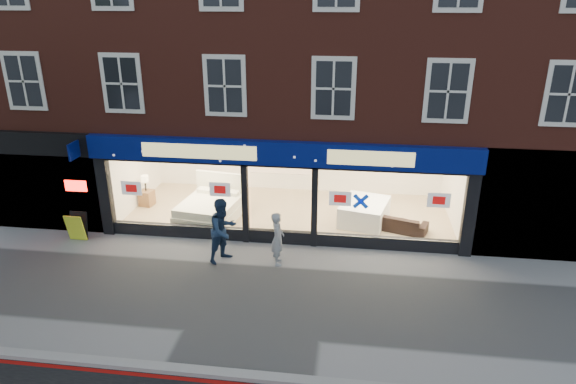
% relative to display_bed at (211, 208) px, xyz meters
% --- Properties ---
extents(ground, '(120.00, 120.00, 0.00)m').
position_rel_display_bed_xyz_m(ground, '(2.54, -4.42, -0.46)').
color(ground, gray).
rests_on(ground, ground).
extents(kerb_line, '(60.00, 0.10, 0.01)m').
position_rel_display_bed_xyz_m(kerb_line, '(2.54, -7.52, -0.45)').
color(kerb_line, '#8C0A07').
rests_on(kerb_line, ground).
extents(kerb_stone, '(60.00, 0.25, 0.12)m').
position_rel_display_bed_xyz_m(kerb_stone, '(2.54, -7.32, -0.40)').
color(kerb_stone, gray).
rests_on(kerb_stone, ground).
extents(showroom_floor, '(11.00, 4.50, 0.10)m').
position_rel_display_bed_xyz_m(showroom_floor, '(2.54, 0.83, -0.41)').
color(showroom_floor, tan).
rests_on(showroom_floor, ground).
extents(building, '(19.00, 8.26, 10.30)m').
position_rel_display_bed_xyz_m(building, '(2.52, 2.51, 6.22)').
color(building, maroon).
rests_on(building, ground).
extents(display_bed, '(2.16, 2.49, 1.27)m').
position_rel_display_bed_xyz_m(display_bed, '(0.00, 0.00, 0.00)').
color(display_bed, white).
rests_on(display_bed, showroom_floor).
extents(bedside_table, '(0.52, 0.52, 0.55)m').
position_rel_display_bed_xyz_m(bedside_table, '(-2.56, 0.72, -0.08)').
color(bedside_table, brown).
rests_on(bedside_table, showroom_floor).
extents(mattress_stack, '(1.77, 2.04, 0.70)m').
position_rel_display_bed_xyz_m(mattress_stack, '(5.11, 0.35, -0.01)').
color(mattress_stack, white).
rests_on(mattress_stack, showroom_floor).
extents(sofa, '(1.85, 1.19, 0.50)m').
position_rel_display_bed_xyz_m(sofa, '(6.24, -0.17, -0.10)').
color(sofa, black).
rests_on(sofa, showroom_floor).
extents(a_board, '(0.59, 0.39, 0.89)m').
position_rel_display_bed_xyz_m(a_board, '(-3.73, -1.98, -0.01)').
color(a_board, yellow).
rests_on(a_board, ground).
extents(pedestrian_grey, '(0.49, 0.64, 1.56)m').
position_rel_display_bed_xyz_m(pedestrian_grey, '(2.66, -2.61, 0.33)').
color(pedestrian_grey, '#9EA0A5').
rests_on(pedestrian_grey, ground).
extents(pedestrian_blue, '(1.11, 1.16, 1.89)m').
position_rel_display_bed_xyz_m(pedestrian_blue, '(1.10, -2.63, 0.49)').
color(pedestrian_blue, '#1A2D4A').
rests_on(pedestrian_blue, ground).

